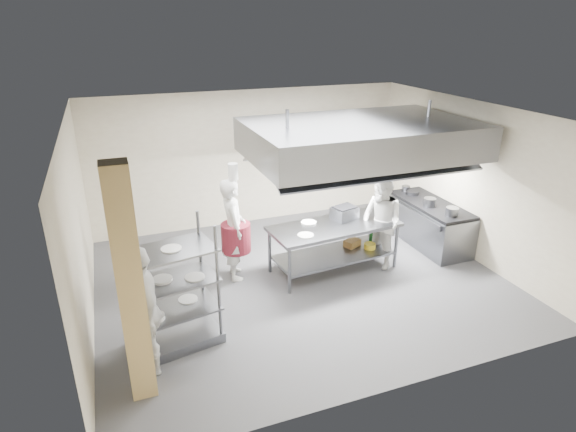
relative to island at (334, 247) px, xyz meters
name	(u,v)px	position (x,y,z in m)	size (l,w,h in m)	color
floor	(300,280)	(-0.73, -0.16, -0.46)	(7.00, 7.00, 0.00)	#3B3B3D
ceiling	(302,113)	(-0.73, -0.16, 2.54)	(7.00, 7.00, 0.00)	silver
wall_back	(250,158)	(-0.73, 2.84, 1.04)	(7.00, 7.00, 0.00)	#BEB297
wall_left	(78,232)	(-4.23, -0.16, 1.04)	(6.00, 6.00, 0.00)	#BEB297
wall_right	(469,180)	(2.77, -0.16, 1.04)	(6.00, 6.00, 0.00)	#BEB297
column	(131,288)	(-3.63, -2.06, 1.04)	(0.30, 0.30, 3.00)	tan
exhaust_hood	(361,139)	(0.57, 0.24, 1.94)	(4.00, 2.50, 0.60)	slate
hood_strip_a	(314,161)	(-0.33, 0.24, 1.62)	(1.60, 0.12, 0.04)	white
hood_strip_b	(402,152)	(1.47, 0.24, 1.62)	(1.60, 0.12, 0.04)	white
wall_shelf	(327,153)	(1.07, 2.68, 1.04)	(1.50, 0.28, 0.04)	slate
island	(334,247)	(0.00, 0.00, 0.00)	(2.38, 0.99, 0.91)	slate
island_worktop	(334,226)	(0.00, 0.00, 0.42)	(2.38, 0.99, 0.06)	slate
island_undershelf	(333,255)	(0.00, 0.00, -0.16)	(2.19, 0.89, 0.04)	slate
pass_rack	(172,288)	(-3.09, -1.22, 0.47)	(1.23, 0.72, 1.85)	slate
cooking_range	(429,225)	(2.35, 0.34, -0.04)	(0.80, 2.00, 0.84)	gray
range_top	(431,204)	(2.35, 0.34, 0.41)	(0.78, 1.96, 0.06)	black
chef_head	(233,229)	(-1.78, 0.40, 0.48)	(0.68, 0.45, 1.87)	white
chef_line	(381,222)	(0.87, -0.16, 0.43)	(0.86, 0.67, 1.78)	silver
chef_plating	(144,311)	(-3.51, -1.65, 0.46)	(1.07, 0.44, 1.82)	silver
griddle	(344,213)	(0.30, 0.20, 0.56)	(0.45, 0.35, 0.22)	gray
wicker_basket	(352,243)	(0.48, 0.17, -0.07)	(0.30, 0.21, 0.13)	#9A683D
stockpot	(430,202)	(2.21, 0.21, 0.53)	(0.24, 0.24, 0.17)	slate
plate_stack	(174,308)	(-3.09, -1.22, 0.14)	(0.28, 0.28, 0.05)	silver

